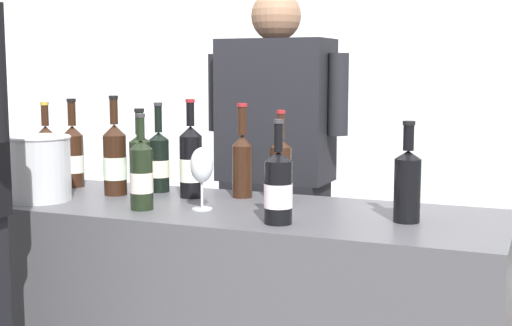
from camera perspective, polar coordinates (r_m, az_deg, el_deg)
wall_back at (r=4.83m, az=10.53°, el=7.88°), size 8.00×0.10×2.80m
wine_bottle_0 at (r=2.17m, az=11.85°, el=-1.56°), size 0.08×0.08×0.30m
wine_bottle_1 at (r=2.85m, az=-14.23°, el=0.56°), size 0.08×0.08×0.34m
wine_bottle_2 at (r=2.45m, az=1.96°, el=-0.53°), size 0.07×0.07×0.31m
wine_bottle_3 at (r=2.53m, az=-1.00°, el=0.10°), size 0.07×0.07×0.33m
wine_bottle_4 at (r=2.58m, az=-9.12°, el=-0.15°), size 0.08×0.08×0.31m
wine_bottle_5 at (r=2.81m, az=-16.20°, el=0.39°), size 0.08×0.08×0.33m
wine_bottle_6 at (r=2.54m, az=-5.16°, el=0.07°), size 0.08×0.08×0.35m
wine_bottle_7 at (r=2.11m, az=1.77°, el=-1.99°), size 0.08×0.08×0.31m
wine_bottle_8 at (r=2.63m, az=-11.06°, el=0.25°), size 0.08×0.08×0.36m
wine_bottle_9 at (r=2.67m, az=-7.66°, el=0.14°), size 0.08×0.08×0.33m
wine_bottle_10 at (r=2.34m, az=-9.03°, el=-0.93°), size 0.07×0.07×0.31m
wine_glass at (r=2.32m, az=-4.31°, el=-0.34°), size 0.07×0.07×0.20m
ice_bucket at (r=2.58m, az=-16.77°, el=-0.37°), size 0.22×0.22×0.22m
person_server at (r=3.00m, az=1.54°, el=-3.01°), size 0.61×0.25×1.67m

